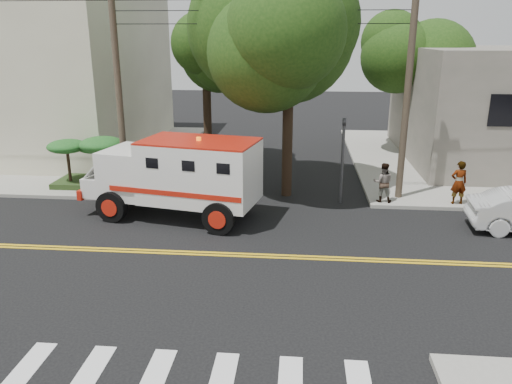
# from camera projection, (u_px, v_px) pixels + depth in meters

# --- Properties ---
(ground) EXTENTS (100.00, 100.00, 0.00)m
(ground) POSITION_uv_depth(u_px,v_px,m) (233.00, 255.00, 16.08)
(ground) COLOR black
(ground) RESTS_ON ground
(sidewalk_ne) EXTENTS (17.00, 17.00, 0.15)m
(sidewalk_ne) POSITION_uv_depth(u_px,v_px,m) (506.00, 161.00, 27.70)
(sidewalk_ne) COLOR gray
(sidewalk_ne) RESTS_ON ground
(sidewalk_nw) EXTENTS (17.00, 17.00, 0.15)m
(sidewalk_nw) POSITION_uv_depth(u_px,v_px,m) (41.00, 151.00, 30.05)
(sidewalk_nw) COLOR gray
(sidewalk_nw) RESTS_ON ground
(building_left) EXTENTS (16.00, 14.00, 10.00)m
(building_left) POSITION_uv_depth(u_px,v_px,m) (11.00, 63.00, 30.13)
(building_left) COLOR #BEB89C
(building_left) RESTS_ON sidewalk_nw
(utility_pole_left) EXTENTS (0.28, 0.28, 9.00)m
(utility_pole_left) POSITION_uv_depth(u_px,v_px,m) (119.00, 92.00, 20.91)
(utility_pole_left) COLOR #382D23
(utility_pole_left) RESTS_ON ground
(utility_pole_right) EXTENTS (0.28, 0.28, 9.00)m
(utility_pole_right) POSITION_uv_depth(u_px,v_px,m) (407.00, 94.00, 20.07)
(utility_pole_right) COLOR #382D23
(utility_pole_right) RESTS_ON ground
(tree_main) EXTENTS (6.08, 5.70, 9.85)m
(tree_main) POSITION_uv_depth(u_px,v_px,m) (301.00, 24.00, 19.64)
(tree_main) COLOR black
(tree_main) RESTS_ON ground
(tree_left) EXTENTS (4.48, 4.20, 7.70)m
(tree_left) POSITION_uv_depth(u_px,v_px,m) (211.00, 56.00, 25.79)
(tree_left) COLOR black
(tree_left) RESTS_ON ground
(tree_right) EXTENTS (4.80, 4.50, 8.20)m
(tree_right) POSITION_uv_depth(u_px,v_px,m) (422.00, 48.00, 28.46)
(tree_right) COLOR black
(tree_right) RESTS_ON ground
(traffic_signal) EXTENTS (0.15, 0.18, 3.60)m
(traffic_signal) POSITION_uv_depth(u_px,v_px,m) (343.00, 151.00, 20.40)
(traffic_signal) COLOR #3F3F42
(traffic_signal) RESTS_ON ground
(accessibility_sign) EXTENTS (0.45, 0.10, 2.02)m
(accessibility_sign) POSITION_uv_depth(u_px,v_px,m) (113.00, 163.00, 22.07)
(accessibility_sign) COLOR #3F3F42
(accessibility_sign) RESTS_ON ground
(palm_planter) EXTENTS (3.52, 2.63, 2.36)m
(palm_planter) POSITION_uv_depth(u_px,v_px,m) (89.00, 154.00, 22.52)
(palm_planter) COLOR #1E3314
(palm_planter) RESTS_ON sidewalk_nw
(armored_truck) EXTENTS (7.13, 3.82, 3.08)m
(armored_truck) POSITION_uv_depth(u_px,v_px,m) (179.00, 173.00, 18.92)
(armored_truck) COLOR silver
(armored_truck) RESTS_ON ground
(pedestrian_a) EXTENTS (0.70, 0.49, 1.81)m
(pedestrian_a) POSITION_uv_depth(u_px,v_px,m) (459.00, 183.00, 20.24)
(pedestrian_a) COLOR gray
(pedestrian_a) RESTS_ON sidewalk_ne
(pedestrian_b) EXTENTS (0.87, 0.71, 1.65)m
(pedestrian_b) POSITION_uv_depth(u_px,v_px,m) (383.00, 182.00, 20.53)
(pedestrian_b) COLOR gray
(pedestrian_b) RESTS_ON sidewalk_ne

